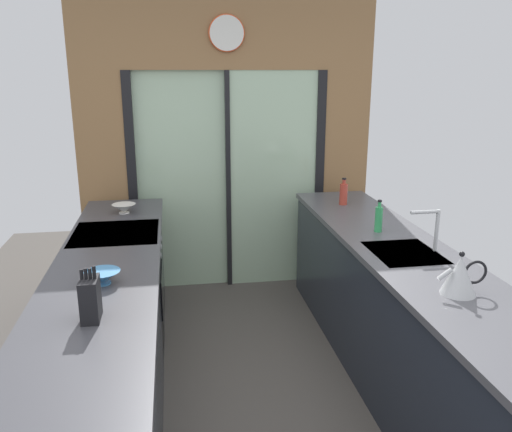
{
  "coord_description": "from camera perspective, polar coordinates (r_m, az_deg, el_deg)",
  "views": [
    {
      "loc": [
        -0.5,
        -2.3,
        2.01
      ],
      "look_at": [
        0.0,
        0.8,
        1.12
      ],
      "focal_mm": 36.65,
      "sensor_mm": 36.0,
      "label": 1
    }
  ],
  "objects": [
    {
      "name": "soap_bottle_near",
      "position": [
        3.7,
        13.25,
        -0.26
      ],
      "size": [
        0.05,
        0.05,
        0.23
      ],
      "color": "#339E56",
      "rests_on": "right_counter_run"
    },
    {
      "name": "mixing_bowl_far",
      "position": [
        4.21,
        -14.22,
        0.82
      ],
      "size": [
        0.18,
        0.18,
        0.07
      ],
      "color": "silver",
      "rests_on": "left_counter_run"
    },
    {
      "name": "ground_plane",
      "position": [
        3.57,
        0.51,
        -18.69
      ],
      "size": [
        5.04,
        7.6,
        0.02
      ],
      "primitive_type": "cube",
      "color": "#4C4742"
    },
    {
      "name": "knife_block",
      "position": [
        2.47,
        -17.64,
        -8.59
      ],
      "size": [
        0.08,
        0.14,
        0.26
      ],
      "color": "black",
      "rests_on": "left_counter_run"
    },
    {
      "name": "back_wall_unit",
      "position": [
        4.75,
        -3.16,
        9.9
      ],
      "size": [
        2.64,
        0.12,
        2.7
      ],
      "color": "olive",
      "rests_on": "ground_plane"
    },
    {
      "name": "left_counter_run",
      "position": [
        2.91,
        -16.55,
        -17.03
      ],
      "size": [
        0.62,
        3.8,
        0.92
      ],
      "color": "#1E232D",
      "rests_on": "ground_plane"
    },
    {
      "name": "soap_bottle_far",
      "position": [
        4.39,
        9.53,
        2.44
      ],
      "size": [
        0.07,
        0.07,
        0.22
      ],
      "color": "#B23D2D",
      "rests_on": "right_counter_run"
    },
    {
      "name": "right_counter_run",
      "position": [
        3.34,
        17.43,
        -12.62
      ],
      "size": [
        0.62,
        3.8,
        0.92
      ],
      "color": "#1E232D",
      "rests_on": "ground_plane"
    },
    {
      "name": "kettle",
      "position": [
        2.81,
        21.38,
        -6.02
      ],
      "size": [
        0.27,
        0.18,
        0.23
      ],
      "color": "#B7BABC",
      "rests_on": "right_counter_run"
    },
    {
      "name": "oven_range",
      "position": [
        3.9,
        -14.57,
        -8.28
      ],
      "size": [
        0.6,
        0.6,
        0.92
      ],
      "color": "black",
      "rests_on": "ground_plane"
    },
    {
      "name": "sink_faucet",
      "position": [
        3.37,
        18.7,
        -0.8
      ],
      "size": [
        0.19,
        0.02,
        0.26
      ],
      "color": "#B7BABC",
      "rests_on": "right_counter_run"
    },
    {
      "name": "mixing_bowl_mid",
      "position": [
        2.87,
        -16.42,
        -6.39
      ],
      "size": [
        0.19,
        0.19,
        0.07
      ],
      "color": "teal",
      "rests_on": "left_counter_run"
    }
  ]
}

